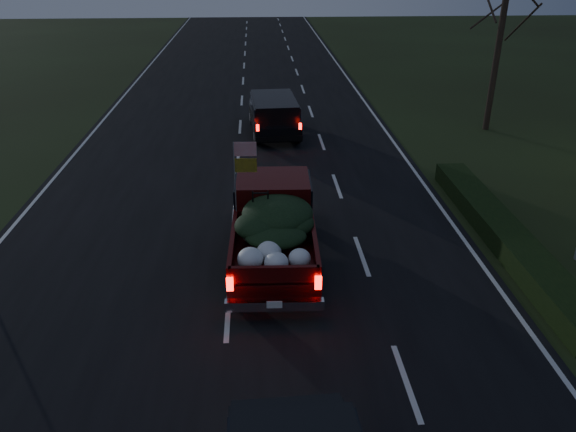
{
  "coord_description": "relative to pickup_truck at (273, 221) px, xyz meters",
  "views": [
    {
      "loc": [
        0.78,
        -10.88,
        7.78
      ],
      "look_at": [
        1.55,
        2.49,
        1.3
      ],
      "focal_mm": 35.0,
      "sensor_mm": 36.0,
      "label": 1
    }
  ],
  "objects": [
    {
      "name": "ground",
      "position": [
        -1.17,
        -2.6,
        -1.11
      ],
      "size": [
        120.0,
        120.0,
        0.0
      ],
      "primitive_type": "plane",
      "color": "black",
      "rests_on": "ground"
    },
    {
      "name": "pickup_truck",
      "position": [
        0.0,
        0.0,
        0.0
      ],
      "size": [
        2.33,
        5.72,
        2.97
      ],
      "rotation": [
        0.0,
        0.0,
        -0.03
      ],
      "color": "#3D0808",
      "rests_on": "ground"
    },
    {
      "name": "hedge_row",
      "position": [
        6.63,
        0.4,
        -0.81
      ],
      "size": [
        1.0,
        10.0,
        0.6
      ],
      "primitive_type": "cube",
      "color": "black",
      "rests_on": "ground"
    },
    {
      "name": "road_asphalt",
      "position": [
        -1.17,
        -2.6,
        -1.1
      ],
      "size": [
        14.0,
        120.0,
        0.02
      ],
      "primitive_type": "cube",
      "color": "black",
      "rests_on": "ground"
    },
    {
      "name": "bare_tree_far",
      "position": [
        10.33,
        11.4,
        4.12
      ],
      "size": [
        3.6,
        3.6,
        7.0
      ],
      "color": "black",
      "rests_on": "ground"
    },
    {
      "name": "lead_suv",
      "position": [
        0.4,
        11.23,
        -0.08
      ],
      "size": [
        2.26,
        4.86,
        1.36
      ],
      "rotation": [
        0.0,
        0.0,
        0.06
      ],
      "color": "black",
      "rests_on": "ground"
    }
  ]
}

